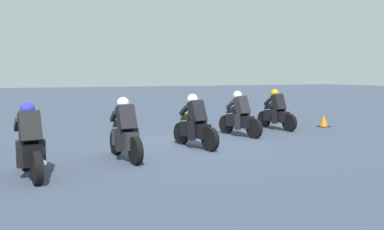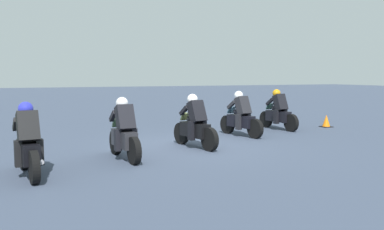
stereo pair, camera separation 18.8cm
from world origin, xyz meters
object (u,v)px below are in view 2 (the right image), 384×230
at_px(rider_lane_c, 195,126).
at_px(rider_lane_e, 28,146).
at_px(rider_lane_a, 278,113).
at_px(traffic_cone, 326,122).
at_px(rider_lane_b, 241,117).
at_px(rider_lane_d, 124,134).

distance_m(rider_lane_c, rider_lane_e, 4.75).
height_order(rider_lane_a, rider_lane_c, same).
xyz_separation_m(rider_lane_e, traffic_cone, (3.85, -11.01, -0.40)).
relative_size(rider_lane_c, rider_lane_e, 0.99).
relative_size(rider_lane_b, rider_lane_e, 0.99).
distance_m(rider_lane_a, rider_lane_d, 7.35).
bearing_deg(rider_lane_e, rider_lane_a, -71.75).
xyz_separation_m(rider_lane_b, rider_lane_d, (-2.21, 4.54, 0.00)).
bearing_deg(traffic_cone, rider_lane_a, 85.70).
relative_size(rider_lane_b, rider_lane_d, 0.99).
bearing_deg(traffic_cone, rider_lane_b, 99.58).
relative_size(rider_lane_d, traffic_cone, 4.26).
bearing_deg(rider_lane_c, rider_lane_e, 100.43).
distance_m(rider_lane_b, traffic_cone, 4.36).
relative_size(rider_lane_a, rider_lane_c, 1.01).
relative_size(rider_lane_b, traffic_cone, 4.23).
relative_size(rider_lane_a, rider_lane_e, 1.00).
relative_size(rider_lane_c, rider_lane_d, 0.99).
xyz_separation_m(rider_lane_d, rider_lane_e, (-0.92, 2.20, 0.00)).
bearing_deg(rider_lane_d, rider_lane_a, -69.49).
relative_size(rider_lane_b, rider_lane_c, 1.00).
xyz_separation_m(rider_lane_a, rider_lane_d, (-3.10, 6.66, 0.00)).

